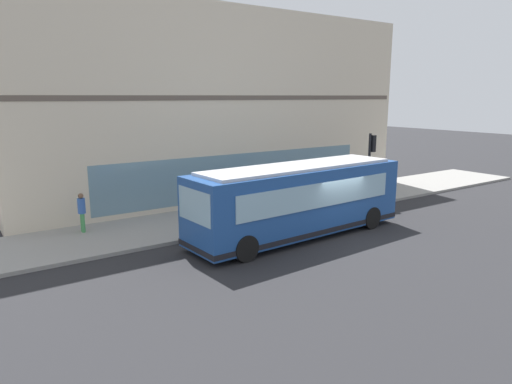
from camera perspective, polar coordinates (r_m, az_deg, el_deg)
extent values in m
plane|color=#262628|center=(20.17, 9.45, -5.24)|extent=(120.00, 120.00, 0.00)
cube|color=gray|center=(23.76, 1.31, -2.28)|extent=(4.55, 40.00, 0.15)
cube|color=beige|center=(28.45, -6.26, 10.53)|extent=(8.17, 23.56, 10.51)
cube|color=brown|center=(25.05, -1.93, 11.63)|extent=(0.36, 23.09, 0.24)
cube|color=slate|center=(25.33, -1.74, 2.13)|extent=(0.12, 16.49, 2.40)
cube|color=#1E478C|center=(19.39, 5.30, -0.93)|extent=(3.00, 10.11, 2.70)
cube|color=silver|center=(19.13, 5.38, 3.19)|extent=(2.58, 9.10, 0.12)
cube|color=#8CB2C6|center=(16.41, -7.61, -1.72)|extent=(2.20, 0.19, 1.20)
cube|color=#8CB2C6|center=(20.24, 2.89, 0.80)|extent=(0.47, 8.19, 1.00)
cube|color=#8CB2C6|center=(18.41, 7.99, -0.41)|extent=(0.47, 8.19, 1.00)
cube|color=black|center=(19.68, 5.23, -4.26)|extent=(3.04, 10.16, 0.20)
cylinder|color=black|center=(18.45, -5.53, -5.14)|extent=(0.35, 1.01, 1.00)
cylinder|color=black|center=(16.63, -1.31, -7.00)|extent=(0.35, 1.01, 1.00)
cylinder|color=black|center=(22.77, 9.60, -1.97)|extent=(0.35, 1.01, 1.00)
cylinder|color=black|center=(21.33, 14.11, -3.11)|extent=(0.35, 1.01, 1.00)
cylinder|color=black|center=(25.71, 13.83, 2.90)|extent=(0.14, 0.14, 3.76)
cube|color=black|center=(25.69, 14.26, 5.86)|extent=(0.32, 0.24, 0.90)
sphere|color=red|center=(25.76, 14.48, 6.49)|extent=(0.20, 0.20, 0.20)
sphere|color=yellow|center=(25.79, 14.45, 5.87)|extent=(0.20, 0.20, 0.20)
sphere|color=green|center=(25.82, 14.42, 5.26)|extent=(0.20, 0.20, 0.20)
cylinder|color=red|center=(25.01, 6.79, -0.82)|extent=(0.24, 0.24, 0.55)
sphere|color=red|center=(24.93, 6.81, -0.02)|extent=(0.22, 0.22, 0.22)
cylinder|color=red|center=(25.11, 7.09, -0.66)|extent=(0.10, 0.12, 0.10)
cylinder|color=red|center=(25.12, 6.54, -0.64)|extent=(0.12, 0.10, 0.10)
cylinder|color=#3F8C4C|center=(28.16, 12.77, 0.65)|extent=(0.14, 0.14, 0.79)
cylinder|color=#3F8C4C|center=(27.99, 12.65, 0.59)|extent=(0.14, 0.14, 0.79)
cylinder|color=gold|center=(27.95, 12.77, 2.04)|extent=(0.32, 0.32, 0.63)
sphere|color=brown|center=(27.89, 12.81, 2.89)|extent=(0.21, 0.21, 0.21)
cylinder|color=#3F8C4C|center=(20.93, -20.66, -3.63)|extent=(0.14, 0.14, 0.82)
cylinder|color=#3F8C4C|center=(21.10, -20.78, -3.52)|extent=(0.14, 0.14, 0.82)
cylinder|color=#3359A5|center=(20.84, -20.87, -1.62)|extent=(0.32, 0.32, 0.65)
sphere|color=brown|center=(20.75, -20.96, -0.45)|extent=(0.22, 0.22, 0.22)
cylinder|color=#99994C|center=(25.98, 6.03, -0.04)|extent=(0.14, 0.14, 0.80)
cylinder|color=#99994C|center=(26.15, 6.10, 0.04)|extent=(0.14, 0.14, 0.80)
cylinder|color=#3359A5|center=(25.93, 6.10, 1.56)|extent=(0.32, 0.32, 0.64)
sphere|color=brown|center=(25.86, 6.12, 2.49)|extent=(0.22, 0.22, 0.22)
cube|color=#263F99|center=(27.35, 10.29, 0.54)|extent=(0.44, 0.40, 0.90)
cube|color=#8CB2C6|center=(27.46, 10.62, 0.95)|extent=(0.35, 0.03, 0.30)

